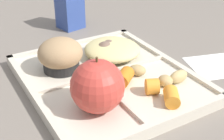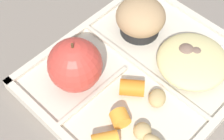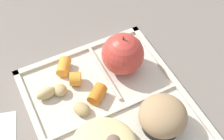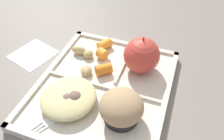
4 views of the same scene
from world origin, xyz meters
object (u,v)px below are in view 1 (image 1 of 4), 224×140
at_px(green_apple, 97,86).
at_px(bran_muffin, 61,55).
at_px(plastic_fork, 106,49).
at_px(milk_carton, 70,8).
at_px(lunch_tray, 107,79).

bearing_deg(green_apple, bran_muffin, 0.00).
xyz_separation_m(plastic_fork, milk_carton, (0.20, -0.00, 0.04)).
xyz_separation_m(green_apple, plastic_fork, (0.18, -0.12, -0.04)).
relative_size(green_apple, milk_carton, 0.87).
xyz_separation_m(lunch_tray, green_apple, (-0.08, 0.06, 0.05)).
bearing_deg(milk_carton, bran_muffin, 141.06).
height_order(lunch_tray, green_apple, green_apple).
bearing_deg(green_apple, plastic_fork, -32.47).
distance_m(lunch_tray, bran_muffin, 0.10).
distance_m(lunch_tray, plastic_fork, 0.11).
bearing_deg(plastic_fork, bran_muffin, 106.08).
bearing_deg(bran_muffin, milk_carton, -27.49).
xyz_separation_m(lunch_tray, plastic_fork, (0.10, -0.05, 0.01)).
distance_m(green_apple, plastic_fork, 0.22).
distance_m(lunch_tray, milk_carton, 0.31).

